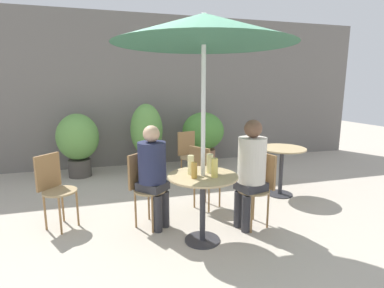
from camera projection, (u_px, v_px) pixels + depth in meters
The scene contains 19 objects.
ground_plane at pixel (184, 253), 2.96m from camera, with size 20.00×20.00×0.00m, color #B2A899.
storefront_wall at pixel (139, 92), 6.03m from camera, with size 10.00×0.06×3.00m.
cafe_table_near at pixel (203, 191), 3.08m from camera, with size 0.72×0.72×0.72m.
cafe_table_far at pixel (282, 160), 4.43m from camera, with size 0.68×0.68×0.72m.
bistro_chair_0 at pixel (259, 182), 3.46m from camera, with size 0.40×0.39×0.86m.
bistro_chair_1 at pixel (144, 182), 3.47m from camera, with size 0.43×0.43×0.86m.
bistro_chair_2 at pixel (203, 172), 3.90m from camera, with size 0.43×0.42×0.86m.
bistro_chair_3 at pixel (54, 184), 3.42m from camera, with size 0.43×0.43×0.86m.
bistro_chair_4 at pixel (189, 152), 5.05m from camera, with size 0.39×0.40×0.86m.
seated_person_0 at pixel (251, 165), 3.35m from camera, with size 0.36×0.33×1.26m.
seated_person_1 at pixel (153, 168), 3.36m from camera, with size 0.40×0.40×1.19m.
beer_glass_0 at pixel (215, 168), 2.97m from camera, with size 0.07×0.07×0.19m.
beer_glass_1 at pixel (210, 163), 3.13m from camera, with size 0.07×0.07×0.20m.
beer_glass_2 at pixel (191, 165), 3.06m from camera, with size 0.07×0.07×0.20m.
beer_glass_3 at pixel (194, 170), 2.94m from camera, with size 0.06×0.06×0.16m.
potted_plant_0 at pixel (78, 140), 5.32m from camera, with size 0.73×0.73×1.14m.
potted_plant_1 at pixel (147, 135), 5.62m from camera, with size 0.60×0.60×1.29m.
potted_plant_2 at pixel (203, 135), 5.95m from camera, with size 0.82×0.82×1.11m.
umbrella at pixel (204, 30), 2.77m from camera, with size 1.72×1.72×2.28m.
Camera 1 is at (-0.67, -2.61, 1.62)m, focal length 28.00 mm.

